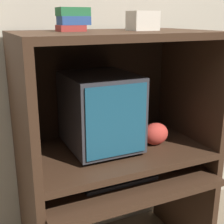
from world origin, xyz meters
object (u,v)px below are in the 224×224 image
at_px(crt_monitor, 100,111).
at_px(book_stack, 73,19).
at_px(snack_bag, 155,134).
at_px(storage_box, 143,21).
at_px(keyboard, 119,179).
at_px(mouse, 163,169).

bearing_deg(crt_monitor, book_stack, 167.04).
distance_m(snack_bag, storage_box, 0.64).
height_order(keyboard, storage_box, storage_box).
relative_size(crt_monitor, keyboard, 1.05).
height_order(snack_bag, storage_box, storage_box).
relative_size(keyboard, snack_bag, 2.63).
xyz_separation_m(keyboard, mouse, (0.28, 0.00, 0.00)).
relative_size(snack_bag, storage_box, 1.10).
relative_size(keyboard, book_stack, 2.63).
bearing_deg(snack_bag, book_stack, 165.03).
distance_m(snack_bag, book_stack, 0.78).
distance_m(crt_monitor, snack_bag, 0.36).
xyz_separation_m(crt_monitor, storage_box, (0.24, -0.03, 0.48)).
distance_m(mouse, storage_box, 0.83).
distance_m(keyboard, mouse, 0.28).
bearing_deg(book_stack, mouse, -25.89).
xyz_separation_m(keyboard, snack_bag, (0.28, 0.10, 0.18)).
distance_m(keyboard, storage_box, 0.85).
height_order(crt_monitor, keyboard, crt_monitor).
relative_size(snack_bag, book_stack, 1.00).
distance_m(keyboard, snack_bag, 0.35).
xyz_separation_m(snack_bag, book_stack, (-0.44, 0.12, 0.64)).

